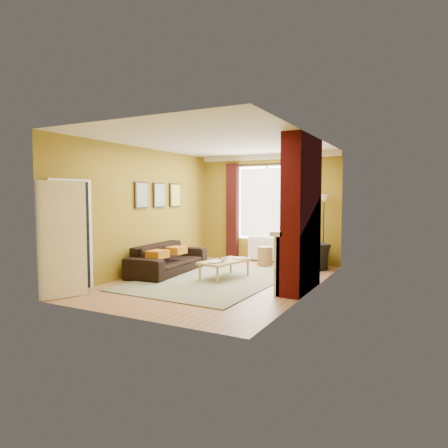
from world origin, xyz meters
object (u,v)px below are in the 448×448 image
(wicker_stool, at_px, (265,256))
(floor_lamp, at_px, (324,210))
(armchair, at_px, (304,256))
(coffee_table, at_px, (225,262))
(sofa, at_px, (169,258))

(wicker_stool, distance_m, floor_lamp, 1.83)
(armchair, relative_size, coffee_table, 0.78)
(coffee_table, distance_m, wicker_stool, 1.89)
(wicker_stool, bearing_deg, floor_lamp, 9.63)
(sofa, xyz_separation_m, armchair, (2.58, 1.83, -0.01))
(sofa, height_order, floor_lamp, floor_lamp)
(armchair, relative_size, floor_lamp, 0.55)
(wicker_stool, height_order, floor_lamp, floor_lamp)
(armchair, xyz_separation_m, floor_lamp, (0.39, 0.31, 1.08))
(wicker_stool, relative_size, floor_lamp, 0.27)
(sofa, bearing_deg, coffee_table, -94.19)
(coffee_table, relative_size, wicker_stool, 2.60)
(wicker_stool, bearing_deg, armchair, -4.04)
(floor_lamp, bearing_deg, wicker_stool, -170.37)
(armchair, distance_m, floor_lamp, 1.19)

